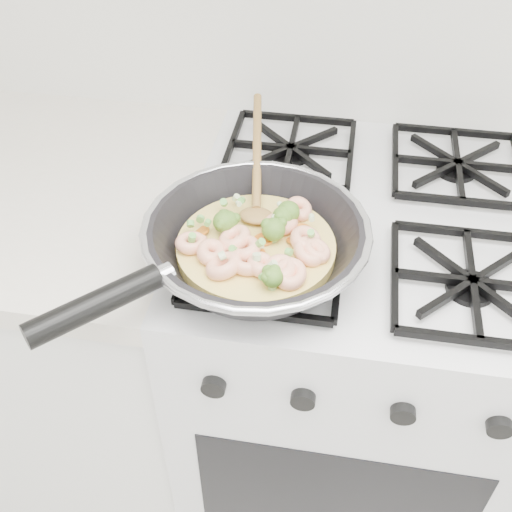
# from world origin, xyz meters

# --- Properties ---
(stove) EXTENTS (0.60, 0.60, 0.92)m
(stove) POSITION_xyz_m (0.00, 1.70, 0.46)
(stove) COLOR silver
(stove) RESTS_ON ground
(skillet) EXTENTS (0.41, 0.58, 0.09)m
(skillet) POSITION_xyz_m (-0.16, 1.54, 0.96)
(skillet) COLOR black
(skillet) RESTS_ON stove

